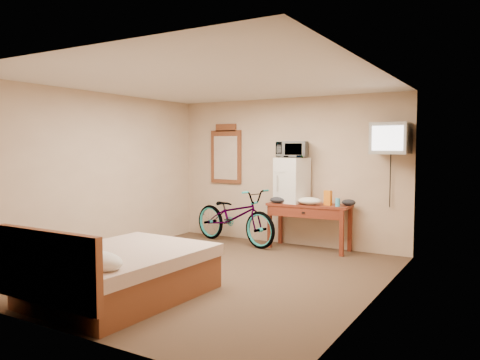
# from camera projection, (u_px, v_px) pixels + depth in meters

# --- Properties ---
(room) EXTENTS (4.60, 4.64, 2.50)m
(room) POSITION_uv_depth(u_px,v_px,m) (212.00, 179.00, 6.06)
(room) COLOR #453522
(room) RESTS_ON ground
(desk) EXTENTS (1.36, 0.58, 0.75)m
(desk) POSITION_uv_depth(u_px,v_px,m) (308.00, 211.00, 7.56)
(desk) COLOR maroon
(desk) RESTS_ON floor
(mini_fridge) EXTENTS (0.53, 0.51, 0.74)m
(mini_fridge) POSITION_uv_depth(u_px,v_px,m) (292.00, 180.00, 7.71)
(mini_fridge) COLOR silver
(mini_fridge) RESTS_ON desk
(microwave) EXTENTS (0.54, 0.42, 0.27)m
(microwave) POSITION_uv_depth(u_px,v_px,m) (292.00, 150.00, 7.67)
(microwave) COLOR silver
(microwave) RESTS_ON mini_fridge
(snack_bag) EXTENTS (0.13, 0.09, 0.23)m
(snack_bag) POSITION_uv_depth(u_px,v_px,m) (328.00, 198.00, 7.37)
(snack_bag) COLOR orange
(snack_bag) RESTS_ON desk
(blue_cup) EXTENTS (0.07, 0.07, 0.13)m
(blue_cup) POSITION_uv_depth(u_px,v_px,m) (338.00, 202.00, 7.22)
(blue_cup) COLOR #41AEDF
(blue_cup) RESTS_ON desk
(cloth_cream) EXTENTS (0.39, 0.30, 0.12)m
(cloth_cream) POSITION_uv_depth(u_px,v_px,m) (310.00, 201.00, 7.44)
(cloth_cream) COLOR silver
(cloth_cream) RESTS_ON desk
(cloth_dark_a) EXTENTS (0.27, 0.21, 0.10)m
(cloth_dark_a) POSITION_uv_depth(u_px,v_px,m) (278.00, 200.00, 7.66)
(cloth_dark_a) COLOR black
(cloth_dark_a) RESTS_ON desk
(cloth_dark_b) EXTENTS (0.22, 0.18, 0.10)m
(cloth_dark_b) POSITION_uv_depth(u_px,v_px,m) (349.00, 202.00, 7.33)
(cloth_dark_b) COLOR black
(cloth_dark_b) RESTS_ON desk
(crt_television) EXTENTS (0.54, 0.61, 0.46)m
(crt_television) POSITION_uv_depth(u_px,v_px,m) (391.00, 138.00, 6.84)
(crt_television) COLOR black
(crt_television) RESTS_ON room
(wall_mirror) EXTENTS (0.64, 0.04, 1.09)m
(wall_mirror) POSITION_uv_depth(u_px,v_px,m) (226.00, 155.00, 8.61)
(wall_mirror) COLOR brown
(wall_mirror) RESTS_ON room
(bicycle) EXTENTS (1.92, 1.04, 0.96)m
(bicycle) POSITION_uv_depth(u_px,v_px,m) (235.00, 216.00, 8.08)
(bicycle) COLOR black
(bicycle) RESTS_ON floor
(bed) EXTENTS (1.49, 1.97, 0.90)m
(bed) POSITION_uv_depth(u_px,v_px,m) (117.00, 273.00, 5.11)
(bed) COLOR brown
(bed) RESTS_ON floor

